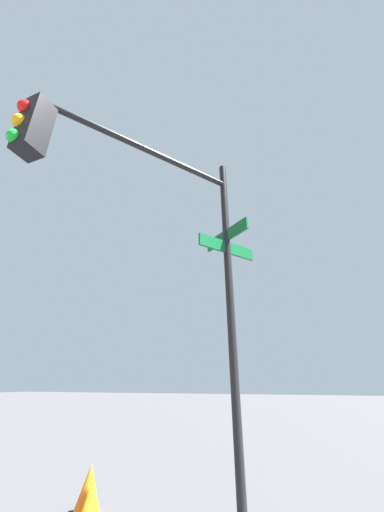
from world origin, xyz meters
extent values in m
cylinder|color=black|center=(-7.28, -6.55, 2.65)|extent=(0.12, 0.12, 5.31)
cylinder|color=black|center=(-6.45, -5.32, 4.91)|extent=(1.75, 2.52, 0.09)
cube|color=black|center=(-5.61, -4.09, 4.46)|extent=(0.28, 0.28, 0.80)
sphere|color=red|center=(-5.52, -3.96, 4.71)|extent=(0.18, 0.18, 0.18)
sphere|color=orange|center=(-5.52, -3.96, 4.46)|extent=(0.18, 0.18, 0.18)
sphere|color=green|center=(-5.52, -3.96, 4.21)|extent=(0.18, 0.18, 0.18)
cube|color=#0F5128|center=(-7.28, -6.55, 3.64)|extent=(0.65, 0.93, 0.20)
cube|color=#0F5128|center=(-7.28, -6.55, 3.86)|extent=(0.85, 0.60, 0.20)
cone|color=orange|center=(-5.05, -6.62, 0.28)|extent=(0.36, 0.36, 0.56)
camera|label=1|loc=(-8.32, -2.53, 1.61)|focal=19.82mm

